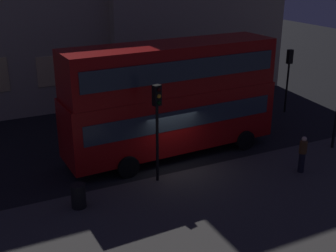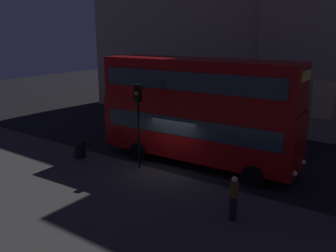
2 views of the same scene
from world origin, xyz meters
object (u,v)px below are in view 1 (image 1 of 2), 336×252
object	(u,v)px
traffic_light_far_side	(289,68)
litter_bin	(78,196)
traffic_light_near_kerb	(157,114)
double_decker_bus	(171,95)
pedestrian	(302,154)

from	to	relation	value
traffic_light_far_side	litter_bin	bearing A→B (deg)	24.02
traffic_light_near_kerb	litter_bin	world-z (taller)	traffic_light_near_kerb
traffic_light_near_kerb	litter_bin	distance (m)	4.46
double_decker_bus	traffic_light_near_kerb	bearing A→B (deg)	-129.57
traffic_light_near_kerb	pedestrian	size ratio (longest dim) A/B	2.50
double_decker_bus	litter_bin	xyz separation A→B (m)	(-5.46, -3.11, -2.45)
traffic_light_near_kerb	traffic_light_far_side	distance (m)	12.21
double_decker_bus	litter_bin	world-z (taller)	double_decker_bus
traffic_light_far_side	pedestrian	world-z (taller)	traffic_light_far_side
traffic_light_near_kerb	traffic_light_far_side	world-z (taller)	traffic_light_near_kerb
double_decker_bus	traffic_light_far_side	distance (m)	9.60
traffic_light_far_side	pedestrian	size ratio (longest dim) A/B	2.33
double_decker_bus	traffic_light_near_kerb	xyz separation A→B (m)	(-1.86, -2.46, 0.10)
double_decker_bus	pedestrian	size ratio (longest dim) A/B	6.27
traffic_light_near_kerb	pedestrian	world-z (taller)	traffic_light_near_kerb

